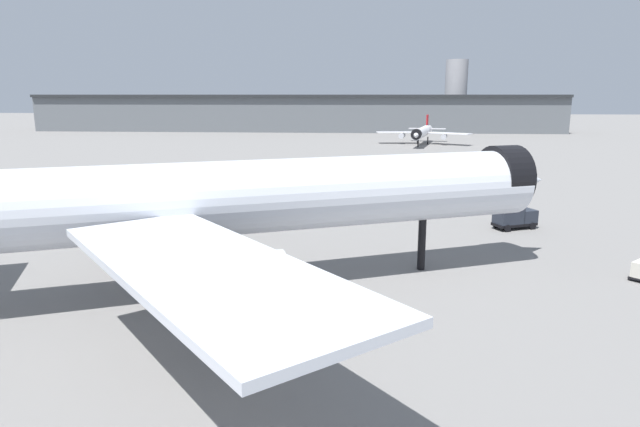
% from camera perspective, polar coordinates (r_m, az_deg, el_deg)
% --- Properties ---
extents(ground, '(900.00, 900.00, 0.00)m').
position_cam_1_polar(ground, '(51.21, -10.30, -7.03)').
color(ground, slate).
extents(airliner_near_gate, '(61.80, 55.18, 18.42)m').
position_cam_1_polar(airliner_near_gate, '(46.73, -9.38, 1.45)').
color(airliner_near_gate, silver).
rests_on(airliner_near_gate, ground).
extents(airliner_far_taxiway, '(32.33, 36.01, 9.75)m').
position_cam_1_polar(airliner_far_taxiway, '(190.77, 10.73, 8.40)').
color(airliner_far_taxiway, white).
rests_on(airliner_far_taxiway, ground).
extents(terminal_building, '(243.24, 32.47, 32.49)m').
position_cam_1_polar(terminal_building, '(261.24, -2.14, 10.60)').
color(terminal_building, slate).
rests_on(terminal_building, ground).
extents(service_truck_front, '(5.96, 4.31, 3.00)m').
position_cam_1_polar(service_truck_front, '(73.62, 19.75, -0.31)').
color(service_truck_front, black).
rests_on(service_truck_front, ground).
extents(baggage_tug_wing, '(2.72, 3.54, 1.85)m').
position_cam_1_polar(baggage_tug_wing, '(83.92, 0.31, 1.49)').
color(baggage_tug_wing, black).
rests_on(baggage_tug_wing, ground).
extents(traffic_cone_wingtip, '(0.62, 0.62, 0.78)m').
position_cam_1_polar(traffic_cone_wingtip, '(84.40, 2.74, 1.13)').
color(traffic_cone_wingtip, '#F2600C').
rests_on(traffic_cone_wingtip, ground).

